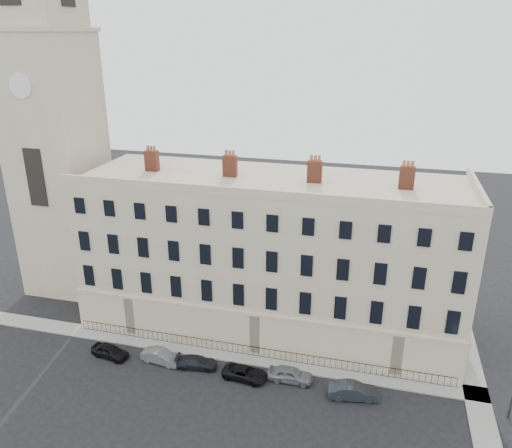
% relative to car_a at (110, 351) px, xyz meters
% --- Properties ---
extents(ground, '(160.00, 160.00, 0.00)m').
position_rel_car_a_xyz_m(ground, '(18.63, -2.05, -0.61)').
color(ground, black).
rests_on(ground, ground).
extents(terrace, '(36.22, 12.22, 17.00)m').
position_rel_car_a_xyz_m(terrace, '(12.66, 9.92, 6.89)').
color(terrace, '#C2B190').
rests_on(terrace, ground).
extents(church_tower, '(8.00, 8.13, 44.00)m').
position_rel_car_a_xyz_m(church_tower, '(-11.37, 11.94, 18.05)').
color(church_tower, '#C2B190').
rests_on(church_tower, ground).
extents(pavement_terrace, '(48.00, 2.00, 0.12)m').
position_rel_car_a_xyz_m(pavement_terrace, '(8.63, 2.95, -0.55)').
color(pavement_terrace, gray).
rests_on(pavement_terrace, ground).
extents(pavement_east_return, '(2.00, 24.00, 0.12)m').
position_rel_car_a_xyz_m(pavement_east_return, '(31.63, 5.95, -0.55)').
color(pavement_east_return, gray).
rests_on(pavement_east_return, ground).
extents(railings, '(35.00, 0.04, 0.96)m').
position_rel_car_a_xyz_m(railings, '(12.63, 3.35, -0.06)').
color(railings, black).
rests_on(railings, ground).
extents(car_a, '(3.78, 2.02, 1.22)m').
position_rel_car_a_xyz_m(car_a, '(0.00, 0.00, 0.00)').
color(car_a, black).
rests_on(car_a, ground).
extents(car_b, '(3.79, 1.68, 1.21)m').
position_rel_car_a_xyz_m(car_b, '(4.85, 0.43, -0.01)').
color(car_b, slate).
rests_on(car_b, ground).
extents(car_c, '(3.84, 1.97, 1.07)m').
position_rel_car_a_xyz_m(car_c, '(8.21, 0.54, -0.08)').
color(car_c, black).
rests_on(car_c, ground).
extents(car_d, '(4.03, 2.12, 1.08)m').
position_rel_car_a_xyz_m(car_d, '(12.74, 0.16, -0.07)').
color(car_d, black).
rests_on(car_d, ground).
extents(car_e, '(3.82, 1.58, 1.30)m').
position_rel_car_a_xyz_m(car_e, '(16.54, 0.85, 0.04)').
color(car_e, slate).
rests_on(car_e, ground).
extents(car_f, '(4.22, 2.08, 1.33)m').
position_rel_car_a_xyz_m(car_f, '(21.87, 0.03, 0.05)').
color(car_f, '#22262D').
rests_on(car_f, ground).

